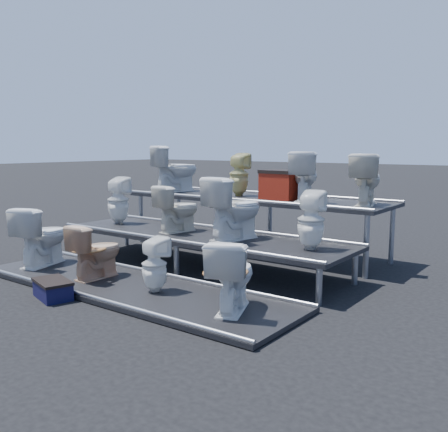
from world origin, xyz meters
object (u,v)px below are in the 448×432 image
Objects in this scene: toilet_7 at (311,220)px; toilet_4 at (118,200)px; red_crate at (281,186)px; step_stool at (53,290)px; toilet_2 at (154,265)px; toilet_6 at (234,208)px; toilet_9 at (239,175)px; toilet_5 at (178,209)px; toilet_1 at (96,251)px; toilet_11 at (366,179)px; toilet_0 at (42,236)px; toilet_8 at (175,169)px; toilet_10 at (304,176)px; toilet_3 at (232,275)px.

toilet_4 is at bearing -10.26° from toilet_7.
red_crate reaches higher than step_stool.
toilet_2 is 0.76× the size of toilet_6.
red_crate is (0.77, -0.02, -0.15)m from toilet_9.
toilet_2 is 1.60m from toilet_5.
toilet_1 is at bearing 1.79° from toilet_2.
toilet_7 is 1.41× the size of step_stool.
toilet_9 is (0.12, 1.30, 0.41)m from toilet_5.
red_crate reaches higher than toilet_4.
toilet_11 is 1.29× the size of red_crate.
toilet_8 reaches higher than toilet_0.
toilet_2 is at bearing 95.34° from toilet_6.
step_stool is (-2.06, -2.00, -0.71)m from toilet_7.
toilet_6 is 1.07m from toilet_7.
toilet_4 is 1.10× the size of toilet_5.
red_crate is 1.10× the size of step_stool.
toilet_1 is at bearing 93.93° from toilet_5.
toilet_11 is (0.13, 1.30, 0.40)m from toilet_7.
toilet_0 is at bearing 24.49° from toilet_10.
toilet_2 is at bearing 163.52° from toilet_0.
toilet_4 is 2.47m from red_crate.
toilet_7 is 1.37m from toilet_11.
toilet_6 is 1.38m from toilet_10.
toilet_0 is 4.36m from toilet_11.
toilet_3 is at bearing -178.21° from toilet_2.
red_crate is (-0.36, -0.02, -0.16)m from toilet_10.
toilet_6 is at bearing -166.05° from toilet_0.
toilet_0 is 1.64× the size of step_stool.
toilet_3 is 1.47× the size of step_stool.
toilet_8 is (-3.24, 1.30, 0.45)m from toilet_7.
toilet_5 is 0.96m from toilet_6.
toilet_3 is 2.82m from red_crate.
toilet_8 is at bearing -107.47° from toilet_4.
toilet_11 reaches higher than toilet_3.
toilet_6 is 1.29m from red_crate.
toilet_8 reaches higher than toilet_5.
toilet_9 is 0.99× the size of toilet_11.
toilet_0 is 1.13× the size of toilet_10.
toilet_10 reaches higher than toilet_4.
toilet_2 is 0.89× the size of toilet_7.
toilet_6 is (2.17, 0.00, 0.04)m from toilet_4.
toilet_7 is at bearing 70.94° from toilet_11.
toilet_5 is at bearing 105.62° from step_stool.
toilet_1 is 0.93× the size of toilet_3.
step_stool is at bearing 103.05° from toilet_4.
toilet_9 reaches higher than toilet_7.
toilet_5 is 1.22× the size of red_crate.
toilet_10 reaches higher than toilet_11.
toilet_7 is at bearing -179.86° from toilet_8.
toilet_3 is 4.11m from toilet_8.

